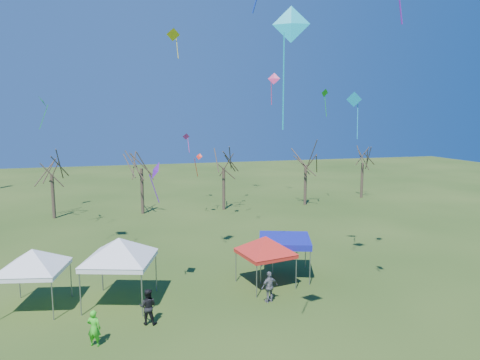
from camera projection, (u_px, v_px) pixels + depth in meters
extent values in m
plane|color=#284416|center=(218.00, 319.00, 20.93)|extent=(140.00, 140.00, 0.00)
cylinder|color=#3D2D21|center=(53.00, 197.00, 41.25)|extent=(0.32, 0.32, 4.28)
cylinder|color=#3D2D21|center=(142.00, 191.00, 43.19)|extent=(0.32, 0.32, 4.64)
cylinder|color=#3D2D21|center=(224.00, 189.00, 45.10)|extent=(0.32, 0.32, 4.49)
cylinder|color=#3D2D21|center=(305.00, 185.00, 47.53)|extent=(0.32, 0.32, 4.47)
cylinder|color=#3D2D21|center=(362.00, 180.00, 51.73)|extent=(0.32, 0.32, 4.23)
cylinder|color=gray|center=(19.00, 281.00, 23.17)|extent=(0.06, 0.06, 1.96)
cylinder|color=gray|center=(53.00, 301.00, 20.64)|extent=(0.06, 0.06, 1.96)
cylinder|color=gray|center=(71.00, 279.00, 23.35)|extent=(0.06, 0.06, 1.96)
cube|color=white|center=(33.00, 270.00, 21.75)|extent=(3.48, 3.48, 0.24)
pyramid|color=white|center=(32.00, 249.00, 21.58)|extent=(4.07, 4.07, 0.98)
cylinder|color=gray|center=(80.00, 294.00, 21.10)|extent=(0.07, 0.07, 2.20)
cylinder|color=gray|center=(102.00, 272.00, 24.14)|extent=(0.07, 0.07, 2.20)
cylinder|color=gray|center=(142.00, 295.00, 21.01)|extent=(0.07, 0.07, 2.20)
cylinder|color=gray|center=(156.00, 273.00, 24.05)|extent=(0.07, 0.07, 2.20)
cube|color=white|center=(120.00, 261.00, 22.39)|extent=(4.12, 4.12, 0.26)
pyramid|color=white|center=(119.00, 238.00, 22.21)|extent=(4.45, 4.45, 1.10)
cylinder|color=gray|center=(257.00, 281.00, 23.23)|extent=(0.06, 0.06, 1.83)
cylinder|color=gray|center=(236.00, 267.00, 25.50)|extent=(0.06, 0.06, 1.83)
cylinder|color=gray|center=(296.00, 274.00, 24.37)|extent=(0.06, 0.06, 1.83)
cylinder|color=gray|center=(273.00, 260.00, 26.64)|extent=(0.06, 0.06, 1.83)
cube|color=red|center=(265.00, 253.00, 24.78)|extent=(3.23, 3.23, 0.22)
pyramid|color=red|center=(266.00, 236.00, 24.63)|extent=(3.82, 3.82, 0.92)
cylinder|color=gray|center=(261.00, 267.00, 25.13)|extent=(0.06, 0.06, 2.05)
cylinder|color=gray|center=(261.00, 252.00, 27.97)|extent=(0.06, 0.06, 2.05)
cylinder|color=gray|center=(310.00, 268.00, 24.96)|extent=(0.06, 0.06, 2.05)
cylinder|color=gray|center=(305.00, 253.00, 27.80)|extent=(0.06, 0.06, 2.05)
cube|color=#0E1495|center=(285.00, 242.00, 26.29)|extent=(3.92, 3.92, 0.25)
cube|color=#0E1495|center=(285.00, 239.00, 26.27)|extent=(3.92, 3.92, 0.12)
imported|color=slate|center=(270.00, 287.00, 22.68)|extent=(1.06, 0.65, 1.69)
imported|color=#34D922|center=(94.00, 328.00, 18.34)|extent=(0.69, 0.58, 1.62)
imported|color=black|center=(148.00, 307.00, 20.28)|extent=(1.00, 0.88, 1.73)
cone|color=#0EBBD4|center=(291.00, 24.00, 13.78)|extent=(1.25, 0.74, 1.22)
cube|color=#0EBBD4|center=(283.00, 83.00, 14.08)|extent=(0.21, 0.46, 3.11)
cone|color=green|center=(43.00, 101.00, 34.42)|extent=(0.81, 1.17, 0.96)
cube|color=green|center=(44.00, 117.00, 34.27)|extent=(0.78, 0.16, 1.99)
cone|color=#5F17A1|center=(155.00, 170.00, 22.31)|extent=(0.68, 1.07, 0.93)
cube|color=#5F17A1|center=(154.00, 189.00, 22.67)|extent=(0.52, 0.14, 1.56)
cone|color=red|center=(199.00, 156.00, 40.93)|extent=(0.73, 0.66, 0.62)
cube|color=red|center=(196.00, 168.00, 41.21)|extent=(0.45, 0.62, 1.85)
cone|color=#CD2D99|center=(186.00, 136.00, 40.03)|extent=(0.72, 0.44, 0.64)
cube|color=#CD2D99|center=(188.00, 145.00, 40.25)|extent=(0.10, 0.50, 1.36)
cone|color=yellow|center=(173.00, 34.00, 35.09)|extent=(1.19, 0.75, 1.03)
cube|color=yellow|center=(177.00, 49.00, 35.37)|extent=(0.10, 0.69, 1.69)
cone|color=#0C8FB7|center=(354.00, 99.00, 27.29)|extent=(0.97, 0.62, 0.97)
cube|color=#0C8FB7|center=(357.00, 121.00, 27.45)|extent=(0.29, 0.54, 2.29)
cone|color=#DD316D|center=(274.00, 78.00, 26.45)|extent=(0.81, 0.60, 0.74)
cube|color=#DD316D|center=(271.00, 93.00, 26.61)|extent=(0.19, 0.32, 1.43)
cube|color=purple|center=(400.00, 6.00, 17.04)|extent=(0.35, 0.11, 1.35)
cone|color=#189C1B|center=(325.00, 93.00, 45.69)|extent=(1.02, 0.65, 0.91)
cube|color=#189C1B|center=(326.00, 106.00, 45.99)|extent=(0.15, 0.41, 2.28)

